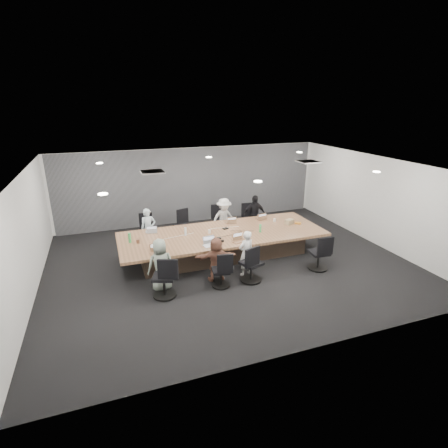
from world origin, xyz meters
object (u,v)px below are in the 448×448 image
object	(u,v)px
chair_1	(182,228)
chair_6	(251,266)
chair_4	(164,280)
snack_packet	(298,223)
chair_0	(147,233)
mug_brown	(138,241)
person_5	(216,259)
laptop_5	(210,246)
person_2	(224,219)
canvas_bag	(289,222)
person_4	(161,265)
person_0	(148,229)
chair_2	(221,223)
laptop_3	(261,218)
laptop_2	(230,222)
conference_table	(223,243)
chair_7	(319,255)
laptop_6	(238,242)
stapler	(221,241)
bottle_green_right	(260,228)
laptop_0	(151,231)
chair_3	(250,221)
bottle_clear	(185,231)
laptop_4	(157,253)
bottle_green_left	(130,238)

from	to	relation	value
chair_1	chair_6	xyz separation A→B (m)	(1.01, -3.40, 0.02)
chair_4	snack_packet	bearing A→B (deg)	39.60
chair_0	mug_brown	xyz separation A→B (m)	(-0.46, -1.65, 0.40)
person_5	laptop_5	world-z (taller)	person_5
person_2	canvas_bag	distance (m)	2.17
person_4	laptop_5	bearing A→B (deg)	-164.60
person_0	chair_4	bearing A→B (deg)	-94.14
chair_1	person_4	xyz separation A→B (m)	(-1.23, -3.05, 0.26)
person_5	chair_2	bearing A→B (deg)	-101.13
chair_2	laptop_3	world-z (taller)	chair_2
chair_1	chair_4	distance (m)	3.62
chair_1	person_4	size ratio (longest dim) A/B	0.61
person_5	laptop_5	size ratio (longest dim) A/B	3.42
chair_0	laptop_2	world-z (taller)	chair_0
conference_table	chair_7	xyz separation A→B (m)	(2.19, -1.70, 0.02)
laptop_6	stapler	world-z (taller)	stapler
bottle_green_right	canvas_bag	world-z (taller)	bottle_green_right
chair_4	laptop_2	size ratio (longest dim) A/B	2.94
laptop_3	laptop_0	bearing A→B (deg)	-12.43
laptop_0	bottle_green_right	xyz separation A→B (m)	(3.05, -1.11, 0.11)
chair_3	person_0	world-z (taller)	person_0
laptop_0	bottle_green_right	world-z (taller)	bottle_green_right
chair_4	canvas_bag	size ratio (longest dim) A/B	3.21
bottle_clear	person_0	bearing A→B (deg)	127.82
person_4	laptop_4	xyz separation A→B (m)	(0.00, 0.55, 0.09)
person_5	bottle_green_left	xyz separation A→B (m)	(-2.00, 1.51, 0.29)
laptop_0	person_5	distance (m)	2.54
chair_2	bottle_green_left	world-z (taller)	bottle_green_left
chair_2	bottle_clear	world-z (taller)	bottle_clear
laptop_2	chair_3	bearing A→B (deg)	-134.65
chair_2	laptop_0	world-z (taller)	chair_2
laptop_0	laptop_6	distance (m)	2.69
chair_0	canvas_bag	bearing A→B (deg)	157.69
chair_3	mug_brown	world-z (taller)	mug_brown
laptop_3	bottle_green_left	xyz separation A→B (m)	(-4.27, -0.64, 0.13)
chair_3	person_5	world-z (taller)	person_5
laptop_4	mug_brown	world-z (taller)	mug_brown
chair_2	snack_packet	size ratio (longest dim) A/B	4.47
canvas_bag	chair_3	bearing A→B (deg)	110.21
chair_3	laptop_3	xyz separation A→B (m)	(0.00, -0.90, 0.37)
person_5	mug_brown	bearing A→B (deg)	-28.06
laptop_4	chair_3	bearing A→B (deg)	28.97
laptop_3	person_0	bearing A→B (deg)	-21.09
conference_table	laptop_4	world-z (taller)	laptop_4
stapler	person_4	bearing A→B (deg)	-139.77
chair_0	canvas_bag	size ratio (longest dim) A/B	2.86
laptop_4	snack_packet	xyz separation A→B (m)	(4.58, 0.77, 0.01)
bottle_green_right	canvas_bag	distance (m)	1.22
person_2	laptop_5	bearing A→B (deg)	-125.74
laptop_4	canvas_bag	distance (m)	4.39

